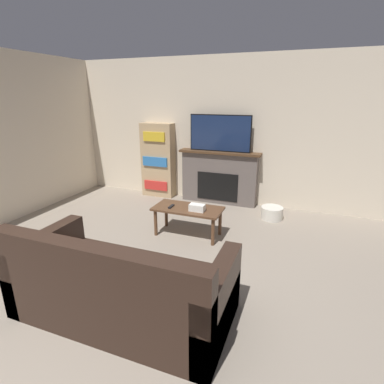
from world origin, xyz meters
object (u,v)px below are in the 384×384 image
at_px(tv, 220,133).
at_px(storage_basket, 272,213).
at_px(coffee_table, 188,212).
at_px(fireplace, 219,177).
at_px(bookshelf, 158,160).
at_px(couch, 121,288).

distance_m(tv, storage_basket, 1.71).
relative_size(tv, coffee_table, 1.14).
bearing_deg(tv, fireplace, 90.00).
height_order(tv, bookshelf, tv).
distance_m(coffee_table, bookshelf, 2.03).
height_order(fireplace, storage_basket, fireplace).
bearing_deg(tv, couch, -89.48).
height_order(tv, storage_basket, tv).
xyz_separation_m(tv, bookshelf, (-1.29, -0.00, -0.60)).
relative_size(fireplace, coffee_table, 1.53).
relative_size(fireplace, tv, 1.34).
xyz_separation_m(fireplace, coffee_table, (-0.02, -1.57, -0.14)).
bearing_deg(bookshelf, couch, -68.62).
relative_size(fireplace, couch, 0.77).
relative_size(tv, storage_basket, 3.15).
height_order(tv, couch, tv).
distance_m(tv, bookshelf, 1.43).
bearing_deg(bookshelf, storage_basket, -10.99).
height_order(fireplace, coffee_table, fireplace).
distance_m(couch, bookshelf, 3.66).
relative_size(coffee_table, bookshelf, 0.68).
bearing_deg(couch, fireplace, 90.52).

